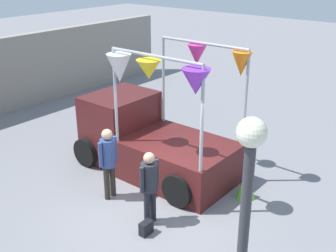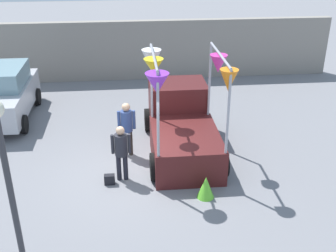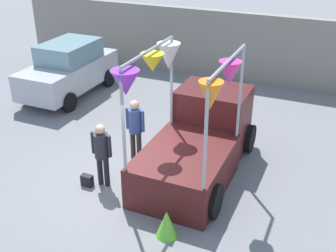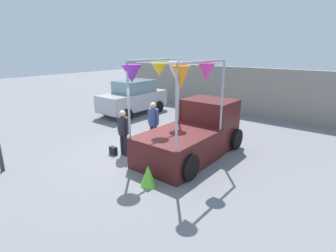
% 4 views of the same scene
% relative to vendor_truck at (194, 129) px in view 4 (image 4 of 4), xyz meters
% --- Properties ---
extents(ground_plane, '(60.00, 60.00, 0.00)m').
position_rel_vendor_truck_xyz_m(ground_plane, '(-1.43, -1.37, -0.90)').
color(ground_plane, slate).
extents(vendor_truck, '(2.46, 4.15, 3.28)m').
position_rel_vendor_truck_xyz_m(vendor_truck, '(0.00, 0.00, 0.00)').
color(vendor_truck, '#4C1919').
rests_on(vendor_truck, ground).
extents(parked_car, '(1.88, 4.00, 1.88)m').
position_rel_vendor_truck_xyz_m(parked_car, '(-5.91, 2.81, 0.05)').
color(parked_car, '#B7B7BC').
rests_on(parked_car, ground).
extents(person_customer, '(0.53, 0.34, 1.61)m').
position_rel_vendor_truck_xyz_m(person_customer, '(-1.80, -1.66, 0.07)').
color(person_customer, black).
rests_on(person_customer, ground).
extents(person_vendor, '(0.53, 0.34, 1.69)m').
position_rel_vendor_truck_xyz_m(person_vendor, '(-1.64, -0.30, 0.12)').
color(person_vendor, '#2D2823').
rests_on(person_vendor, ground).
extents(handbag, '(0.28, 0.16, 0.28)m').
position_rel_vendor_truck_xyz_m(handbag, '(-2.15, -1.86, -0.76)').
color(handbag, black).
rests_on(handbag, ground).
extents(brick_boundary_wall, '(18.00, 0.36, 2.60)m').
position_rel_vendor_truck_xyz_m(brick_boundary_wall, '(-1.43, 6.71, 0.40)').
color(brick_boundary_wall, gray).
rests_on(brick_boundary_wall, ground).
extents(folded_kite_bundle_lime, '(0.54, 0.54, 0.60)m').
position_rel_vendor_truck_xyz_m(folded_kite_bundle_lime, '(0.31, -2.71, -0.60)').
color(folded_kite_bundle_lime, '#66CC33').
rests_on(folded_kite_bundle_lime, ground).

